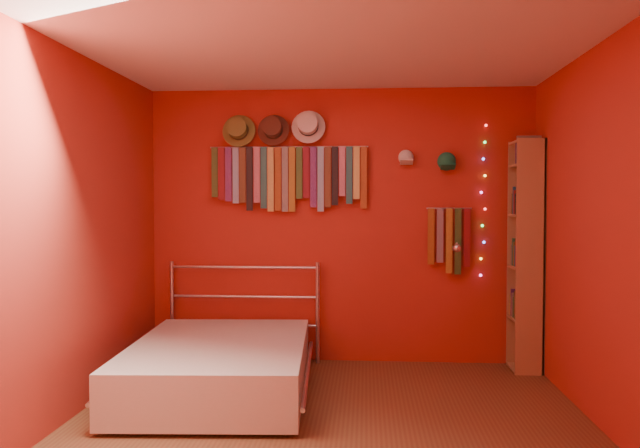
% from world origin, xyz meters
% --- Properties ---
extents(ground, '(3.50, 3.50, 0.00)m').
position_xyz_m(ground, '(0.00, 0.00, 0.00)').
color(ground, brown).
rests_on(ground, ground).
extents(back_wall, '(3.50, 0.02, 2.50)m').
position_xyz_m(back_wall, '(0.00, 1.75, 1.25)').
color(back_wall, '#A71C1B').
rests_on(back_wall, ground).
extents(right_wall, '(0.02, 3.50, 2.50)m').
position_xyz_m(right_wall, '(1.75, 0.00, 1.25)').
color(right_wall, '#A71C1B').
rests_on(right_wall, ground).
extents(left_wall, '(0.02, 3.50, 2.50)m').
position_xyz_m(left_wall, '(-1.75, 0.00, 1.25)').
color(left_wall, '#A71C1B').
rests_on(left_wall, ground).
extents(ceiling, '(3.50, 3.50, 0.02)m').
position_xyz_m(ceiling, '(0.00, 0.00, 2.50)').
color(ceiling, white).
rests_on(ceiling, back_wall).
extents(tie_rack, '(1.45, 0.03, 0.60)m').
position_xyz_m(tie_rack, '(-0.46, 1.68, 1.72)').
color(tie_rack, silver).
rests_on(tie_rack, back_wall).
extents(small_tie_rack, '(0.40, 0.03, 0.60)m').
position_xyz_m(small_tie_rack, '(0.99, 1.69, 1.15)').
color(small_tie_rack, silver).
rests_on(small_tie_rack, back_wall).
extents(fedora_olive, '(0.30, 0.16, 0.30)m').
position_xyz_m(fedora_olive, '(-0.92, 1.65, 2.13)').
color(fedora_olive, olive).
rests_on(fedora_olive, back_wall).
extents(fedora_brown, '(0.29, 0.16, 0.29)m').
position_xyz_m(fedora_brown, '(-0.61, 1.65, 2.13)').
color(fedora_brown, '#4E281C').
rests_on(fedora_brown, back_wall).
extents(fedora_white, '(0.31, 0.17, 0.30)m').
position_xyz_m(fedora_white, '(-0.28, 1.65, 2.16)').
color(fedora_white, silver).
rests_on(fedora_white, back_wall).
extents(cap_white, '(0.16, 0.20, 0.16)m').
position_xyz_m(cap_white, '(0.60, 1.70, 1.87)').
color(cap_white, white).
rests_on(cap_white, back_wall).
extents(cap_green, '(0.17, 0.22, 0.17)m').
position_xyz_m(cap_green, '(0.96, 1.70, 1.83)').
color(cap_green, '#187049').
rests_on(cap_green, back_wall).
extents(fairy_lights, '(0.06, 0.02, 1.37)m').
position_xyz_m(fairy_lights, '(1.29, 1.71, 1.48)').
color(fairy_lights, '#FF3333').
rests_on(fairy_lights, back_wall).
extents(reading_lamp, '(0.07, 0.31, 0.09)m').
position_xyz_m(reading_lamp, '(1.02, 1.51, 1.07)').
color(reading_lamp, silver).
rests_on(reading_lamp, back_wall).
extents(bookshelf, '(0.25, 0.34, 2.00)m').
position_xyz_m(bookshelf, '(1.66, 1.53, 1.02)').
color(bookshelf, '#B0724F').
rests_on(bookshelf, ground).
extents(bed, '(1.49, 1.94, 0.92)m').
position_xyz_m(bed, '(-0.87, 0.69, 0.22)').
color(bed, silver).
rests_on(bed, ground).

